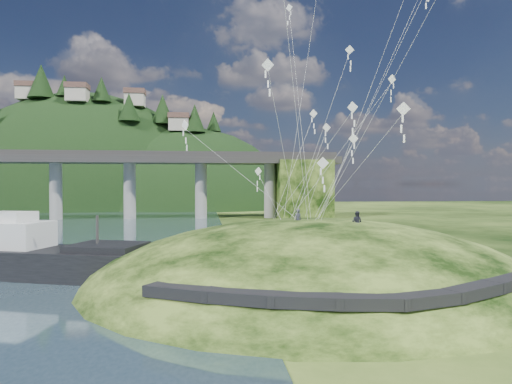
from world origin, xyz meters
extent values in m
plane|color=black|center=(0.00, 0.00, 0.00)|extent=(320.00, 320.00, 0.00)
ellipsoid|color=black|center=(8.00, 2.00, -1.50)|extent=(36.00, 32.00, 13.00)
cube|color=black|center=(-1.50, -8.00, 2.03)|extent=(4.32, 3.62, 0.71)
cube|color=black|center=(1.50, -9.65, 2.09)|extent=(4.10, 2.97, 0.61)
cube|color=black|center=(4.50, -10.65, 2.08)|extent=(3.85, 2.37, 0.62)
cube|color=black|center=(7.50, -11.10, 2.04)|extent=(3.62, 1.83, 0.66)
cube|color=black|center=(10.50, -10.90, 2.05)|extent=(3.82, 2.27, 0.68)
cube|color=black|center=(13.50, -9.95, 2.14)|extent=(4.11, 2.97, 0.71)
cube|color=black|center=(16.50, -8.40, 2.16)|extent=(4.26, 3.43, 0.66)
cylinder|color=gray|center=(-32.00, 70.00, 6.50)|extent=(2.60, 2.60, 13.00)
cylinder|color=gray|center=(-16.50, 70.00, 6.50)|extent=(2.60, 2.60, 13.00)
cylinder|color=gray|center=(-1.00, 70.00, 6.50)|extent=(2.60, 2.60, 13.00)
cylinder|color=gray|center=(14.50, 70.00, 6.50)|extent=(2.60, 2.60, 13.00)
cube|color=black|center=(22.00, 70.00, 6.50)|extent=(12.00, 11.00, 13.00)
ellipsoid|color=black|center=(-40.00, 126.00, -6.00)|extent=(96.00, 68.00, 88.00)
ellipsoid|color=black|center=(-5.00, 118.00, -10.00)|extent=(76.00, 56.00, 72.00)
cone|color=black|center=(-49.87, 114.63, 39.23)|extent=(8.01, 8.01, 10.54)
cone|color=black|center=(-42.87, 114.06, 37.88)|extent=(4.97, 4.97, 6.54)
cone|color=black|center=(-31.40, 112.04, 36.68)|extent=(5.83, 5.83, 7.67)
cone|color=black|center=(-22.45, 107.08, 30.58)|extent=(6.47, 6.47, 8.51)
cone|color=black|center=(-13.22, 113.99, 31.23)|extent=(7.13, 7.13, 9.38)
cone|color=black|center=(-3.12, 109.03, 27.87)|extent=(6.56, 6.56, 8.63)
cone|color=black|center=(2.77, 114.63, 27.68)|extent=(4.88, 4.88, 6.42)
cube|color=beige|center=(-55.00, 118.00, 35.99)|extent=(6.00, 5.00, 4.00)
cube|color=brown|center=(-55.00, 118.00, 38.69)|extent=(6.40, 5.40, 1.60)
cube|color=beige|center=(-38.00, 110.00, 34.28)|extent=(6.00, 5.00, 4.00)
cube|color=brown|center=(-38.00, 110.00, 36.98)|extent=(6.40, 5.40, 1.60)
cube|color=beige|center=(-22.00, 116.00, 34.18)|extent=(6.00, 5.00, 4.00)
cube|color=brown|center=(-22.00, 116.00, 36.88)|extent=(6.40, 5.40, 1.60)
cube|color=beige|center=(-8.00, 110.00, 25.88)|extent=(6.00, 5.00, 4.00)
cube|color=brown|center=(-8.00, 110.00, 28.58)|extent=(6.40, 5.40, 1.60)
cube|color=black|center=(-14.05, 7.30, 1.18)|extent=(20.61, 11.42, 2.35)
cube|color=silver|center=(-16.63, 8.16, 3.26)|extent=(7.27, 5.77, 2.53)
cube|color=silver|center=(-16.63, 8.16, 4.80)|extent=(4.29, 3.72, 1.09)
cube|color=black|center=(-8.04, 5.31, 2.62)|extent=(6.58, 6.00, 0.54)
cylinder|color=#2D2B2B|center=(-8.90, 5.59, 3.80)|extent=(0.22, 0.22, 2.71)
cube|color=#3C2318|center=(-7.87, 8.35, 0.45)|extent=(14.09, 5.12, 0.35)
cylinder|color=#3C2318|center=(-13.71, 7.07, 0.20)|extent=(0.30, 0.30, 1.00)
cylinder|color=#3C2318|center=(-10.79, 7.71, 0.20)|extent=(0.30, 0.30, 1.00)
cylinder|color=#3C2318|center=(-7.87, 8.35, 0.20)|extent=(0.30, 0.30, 1.00)
cylinder|color=#3C2318|center=(-4.96, 8.99, 0.20)|extent=(0.30, 0.30, 1.00)
cylinder|color=#3C2318|center=(-2.04, 9.63, 0.20)|extent=(0.30, 0.30, 1.00)
imported|color=#292936|center=(6.66, 1.54, 5.79)|extent=(0.65, 0.49, 1.61)
imported|color=#292936|center=(10.77, 0.11, 5.69)|extent=(1.01, 0.98, 1.64)
cube|color=white|center=(8.34, 0.65, 9.22)|extent=(0.83, 0.42, 0.89)
cube|color=white|center=(8.34, 0.65, 8.59)|extent=(0.12, 0.05, 0.52)
cube|color=white|center=(8.34, 0.65, 7.96)|extent=(0.12, 0.05, 0.52)
cube|color=white|center=(8.34, 0.65, 7.33)|extent=(0.12, 0.05, 0.52)
cube|color=white|center=(3.88, -1.92, 15.62)|extent=(0.81, 0.37, 0.84)
cube|color=white|center=(3.88, -1.92, 15.01)|extent=(0.11, 0.04, 0.50)
cube|color=white|center=(3.88, -1.92, 14.40)|extent=(0.11, 0.04, 0.50)
cube|color=white|center=(3.88, -1.92, 13.79)|extent=(0.11, 0.04, 0.50)
cube|color=white|center=(9.85, -1.59, 12.98)|extent=(0.60, 0.57, 0.76)
cube|color=white|center=(9.85, -1.59, 12.43)|extent=(0.10, 0.06, 0.46)
cube|color=white|center=(9.85, -1.59, 11.87)|extent=(0.10, 0.06, 0.46)
cube|color=white|center=(9.85, -1.59, 11.31)|extent=(0.10, 0.06, 0.46)
cube|color=white|center=(4.31, 6.90, 8.77)|extent=(0.65, 0.41, 0.73)
cube|color=white|center=(4.31, 6.90, 8.26)|extent=(0.08, 0.07, 0.42)
cube|color=white|center=(4.31, 6.90, 7.74)|extent=(0.08, 0.07, 0.42)
cube|color=white|center=(4.31, 6.90, 7.22)|extent=(0.08, 0.07, 0.42)
cube|color=white|center=(9.56, 8.53, 14.08)|extent=(0.63, 0.50, 0.76)
cube|color=white|center=(9.56, 8.53, 13.54)|extent=(0.10, 0.06, 0.45)
cube|color=white|center=(9.56, 8.53, 12.99)|extent=(0.10, 0.06, 0.45)
cube|color=white|center=(9.56, 8.53, 12.45)|extent=(0.10, 0.06, 0.45)
cube|color=white|center=(16.77, 1.46, 21.36)|extent=(0.10, 0.07, 0.46)
cube|color=white|center=(11.80, 4.03, 11.39)|extent=(0.63, 0.62, 0.83)
cube|color=white|center=(11.80, 4.03, 10.79)|extent=(0.11, 0.07, 0.49)
cube|color=white|center=(11.80, 4.03, 10.19)|extent=(0.11, 0.07, 0.49)
cube|color=white|center=(11.80, 4.03, 9.59)|extent=(0.11, 0.07, 0.49)
cube|color=white|center=(-1.89, 5.78, 12.51)|extent=(0.57, 0.72, 0.86)
cube|color=white|center=(-1.89, 5.78, 11.89)|extent=(0.10, 0.09, 0.50)
cube|color=white|center=(-1.89, 5.78, 11.27)|extent=(0.10, 0.09, 0.50)
cube|color=white|center=(-1.89, 5.78, 10.66)|extent=(0.10, 0.09, 0.50)
cube|color=white|center=(10.21, 6.44, 12.57)|extent=(0.61, 0.52, 0.74)
cube|color=white|center=(10.21, 6.44, 12.03)|extent=(0.10, 0.05, 0.44)
cube|color=white|center=(10.21, 6.44, 11.49)|extent=(0.10, 0.05, 0.44)
cube|color=white|center=(10.21, 6.44, 10.95)|extent=(0.10, 0.05, 0.44)
cube|color=white|center=(11.57, -5.87, 12.20)|extent=(0.83, 0.22, 0.83)
cube|color=white|center=(11.57, -5.87, 11.61)|extent=(0.11, 0.03, 0.49)
cube|color=white|center=(11.57, -5.87, 11.01)|extent=(0.11, 0.03, 0.49)
cube|color=white|center=(11.57, -5.87, 10.42)|extent=(0.11, 0.03, 0.49)
cube|color=white|center=(16.11, 6.49, 16.91)|extent=(0.81, 0.30, 0.83)
cube|color=white|center=(16.11, 6.49, 16.32)|extent=(0.11, 0.07, 0.49)
cube|color=white|center=(16.11, 6.49, 15.72)|extent=(0.11, 0.07, 0.49)
cube|color=white|center=(16.11, 6.49, 15.13)|extent=(0.11, 0.07, 0.49)
cube|color=white|center=(7.39, 9.00, 23.75)|extent=(0.53, 0.47, 0.67)
cube|color=white|center=(7.39, 9.00, 23.27)|extent=(0.08, 0.06, 0.39)
cube|color=white|center=(7.39, 9.00, 22.79)|extent=(0.08, 0.06, 0.39)
cube|color=white|center=(7.39, 9.00, 22.32)|extent=(0.08, 0.06, 0.39)
cube|color=white|center=(10.55, 1.28, 17.78)|extent=(0.68, 0.19, 0.67)
cube|color=white|center=(10.55, 1.28, 17.30)|extent=(0.09, 0.03, 0.40)
cube|color=white|center=(10.55, 1.28, 16.81)|extent=(0.09, 0.03, 0.40)
cube|color=white|center=(10.55, 1.28, 16.33)|extent=(0.09, 0.03, 0.40)
camera|label=1|loc=(-0.38, -32.16, 7.67)|focal=32.00mm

